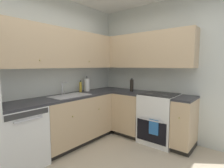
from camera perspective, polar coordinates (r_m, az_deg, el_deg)
wall_back at (r=3.23m, az=-21.80°, el=3.91°), size 3.54×0.05×2.67m
wall_right at (r=3.55m, az=18.41°, el=4.19°), size 0.05×3.17×2.67m
dishwasher at (r=2.86m, az=-28.21°, el=-15.07°), size 0.60×0.63×0.87m
lower_cabinets_back at (r=3.35m, az=-11.93°, el=-11.34°), size 1.39×0.62×0.87m
countertop_back at (r=3.24m, az=-12.11°, el=-3.78°), size 2.60×0.60×0.03m
lower_cabinets_right at (r=3.51m, az=11.59°, el=-10.50°), size 0.62×1.50×0.87m
countertop_right at (r=3.41m, az=11.73°, el=-3.28°), size 0.60×1.50×0.03m
oven_range at (r=3.42m, az=15.25°, el=-10.66°), size 0.68×0.62×1.05m
upper_cabinets_back at (r=3.22m, az=-16.31°, el=11.10°), size 2.28×0.34×0.67m
upper_cabinets_right at (r=3.60m, az=9.83°, el=10.70°), size 0.32×2.05×0.67m
sink at (r=3.14m, az=-13.60°, el=-4.54°), size 0.68×0.40×0.10m
faucet at (r=3.28m, az=-15.83°, el=-0.92°), size 0.07×0.16×0.24m
soap_bottle at (r=3.54m, az=-10.34°, el=-0.93°), size 0.05×0.05×0.23m
paper_towel_roll at (r=3.62m, az=-8.27°, el=-0.29°), size 0.11×0.11×0.32m
oil_bottle at (r=3.57m, az=6.50°, el=-0.43°), size 0.07×0.07×0.27m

